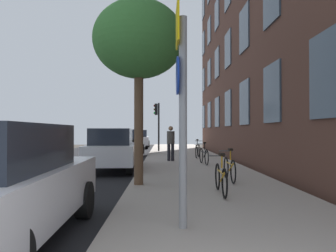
% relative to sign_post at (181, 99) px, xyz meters
% --- Properties ---
extents(ground_plane, '(41.80, 41.80, 0.00)m').
position_rel_sign_post_xyz_m(ground_plane, '(-2.57, 11.58, -2.01)').
color(ground_plane, '#332D28').
extents(road_asphalt, '(7.00, 38.00, 0.01)m').
position_rel_sign_post_xyz_m(road_asphalt, '(-4.67, 11.58, -2.00)').
color(road_asphalt, black).
rests_on(road_asphalt, ground).
extents(sidewalk, '(4.20, 38.00, 0.12)m').
position_rel_sign_post_xyz_m(sidewalk, '(0.93, 11.58, -1.95)').
color(sidewalk, '#9E9389').
rests_on(sidewalk, ground).
extents(sign_post, '(0.16, 0.60, 3.28)m').
position_rel_sign_post_xyz_m(sign_post, '(0.00, 0.00, 0.00)').
color(sign_post, gray).
rests_on(sign_post, sidewalk).
extents(traffic_light, '(0.43, 0.24, 3.41)m').
position_rel_sign_post_xyz_m(traffic_light, '(-0.68, 18.45, 0.45)').
color(traffic_light, black).
rests_on(traffic_light, sidewalk).
extents(tree_near, '(2.44, 2.44, 4.90)m').
position_rel_sign_post_xyz_m(tree_near, '(-0.92, 3.91, 1.94)').
color(tree_near, brown).
rests_on(tree_near, sidewalk).
extents(bicycle_0, '(0.42, 1.67, 0.93)m').
position_rel_sign_post_xyz_m(bicycle_0, '(1.03, 2.56, -1.53)').
color(bicycle_0, black).
rests_on(bicycle_0, sidewalk).
extents(bicycle_1, '(0.42, 1.65, 0.93)m').
position_rel_sign_post_xyz_m(bicycle_1, '(1.62, 4.48, -1.53)').
color(bicycle_1, black).
rests_on(bicycle_1, sidewalk).
extents(bicycle_2, '(0.42, 1.73, 0.95)m').
position_rel_sign_post_xyz_m(bicycle_2, '(1.48, 9.23, -1.52)').
color(bicycle_2, black).
rests_on(bicycle_2, sidewalk).
extents(bicycle_3, '(0.54, 1.65, 0.98)m').
position_rel_sign_post_xyz_m(bicycle_3, '(1.58, 12.70, -1.50)').
color(bicycle_3, black).
rests_on(bicycle_3, sidewalk).
extents(pedestrian_0, '(0.46, 0.46, 1.65)m').
position_rel_sign_post_xyz_m(pedestrian_0, '(0.10, 10.81, -0.95)').
color(pedestrian_0, '#26262D').
rests_on(pedestrian_0, sidewalk).
extents(car_1, '(1.93, 4.16, 1.62)m').
position_rel_sign_post_xyz_m(car_1, '(-2.22, 7.85, -1.17)').
color(car_1, silver).
rests_on(car_1, road_asphalt).
extents(car_2, '(1.86, 4.33, 1.62)m').
position_rel_sign_post_xyz_m(car_2, '(-2.48, 16.18, -1.17)').
color(car_2, black).
rests_on(car_2, road_asphalt).
extents(car_3, '(2.07, 4.52, 1.62)m').
position_rel_sign_post_xyz_m(car_3, '(-2.49, 24.51, -1.17)').
color(car_3, silver).
rests_on(car_3, road_asphalt).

